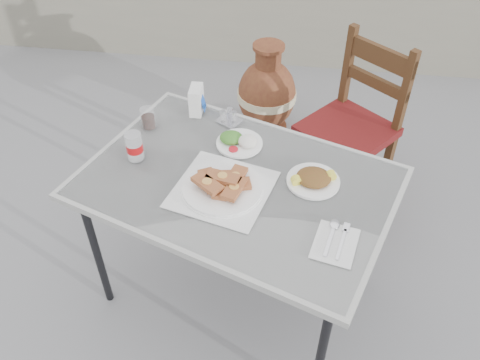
# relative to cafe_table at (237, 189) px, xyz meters

# --- Properties ---
(ground) EXTENTS (80.00, 80.00, 0.00)m
(ground) POSITION_rel_cafe_table_xyz_m (0.01, 0.10, -0.77)
(ground) COLOR slate
(ground) RESTS_ON ground
(cafe_table) EXTENTS (1.59, 1.32, 0.83)m
(cafe_table) POSITION_rel_cafe_table_xyz_m (0.00, 0.00, 0.00)
(cafe_table) COLOR black
(cafe_table) RESTS_ON ground
(pide_plate) EXTENTS (0.49, 0.49, 0.08)m
(pide_plate) POSITION_rel_cafe_table_xyz_m (-0.05, -0.07, 0.09)
(pide_plate) COLOR white
(pide_plate) RESTS_ON cafe_table
(salad_rice_plate) EXTENTS (0.22, 0.22, 0.06)m
(salad_rice_plate) POSITION_rel_cafe_table_xyz_m (-0.03, 0.25, 0.08)
(salad_rice_plate) COLOR white
(salad_rice_plate) RESTS_ON cafe_table
(salad_chopped_plate) EXTENTS (0.24, 0.24, 0.05)m
(salad_chopped_plate) POSITION_rel_cafe_table_xyz_m (0.34, 0.03, 0.08)
(salad_chopped_plate) COLOR white
(salad_chopped_plate) RESTS_ON cafe_table
(soda_can) EXTENTS (0.08, 0.08, 0.14)m
(soda_can) POSITION_rel_cafe_table_xyz_m (-0.49, 0.09, 0.13)
(soda_can) COLOR silver
(soda_can) RESTS_ON cafe_table
(cola_glass) EXTENTS (0.07, 0.07, 0.11)m
(cola_glass) POSITION_rel_cafe_table_xyz_m (-0.49, 0.33, 0.10)
(cola_glass) COLOR white
(cola_glass) RESTS_ON cafe_table
(napkin_holder) EXTENTS (0.08, 0.12, 0.14)m
(napkin_holder) POSITION_rel_cafe_table_xyz_m (-0.28, 0.49, 0.13)
(napkin_holder) COLOR white
(napkin_holder) RESTS_ON cafe_table
(condiment_caddy) EXTENTS (0.14, 0.13, 0.08)m
(condiment_caddy) POSITION_rel_cafe_table_xyz_m (-0.10, 0.42, 0.08)
(condiment_caddy) COLOR silver
(condiment_caddy) RESTS_ON cafe_table
(cutlery_napkin) EXTENTS (0.20, 0.24, 0.02)m
(cutlery_napkin) POSITION_rel_cafe_table_xyz_m (0.43, -0.30, 0.06)
(cutlery_napkin) COLOR white
(cutlery_napkin) RESTS_ON cafe_table
(chair) EXTENTS (0.66, 0.66, 1.06)m
(chair) POSITION_rel_cafe_table_xyz_m (0.57, 0.87, -0.22)
(chair) COLOR #3D2210
(chair) RESTS_ON ground
(terracotta_urn) EXTENTS (0.42, 0.42, 0.74)m
(terracotta_urn) POSITION_rel_cafe_table_xyz_m (0.01, 1.44, -0.43)
(terracotta_urn) COLOR brown
(terracotta_urn) RESTS_ON ground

